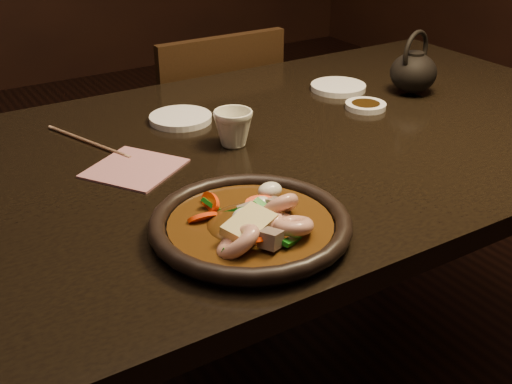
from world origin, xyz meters
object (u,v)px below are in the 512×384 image
chair (207,154)px  plate (250,225)px  teapot (414,70)px  tea_cup (233,127)px  table (279,174)px

chair → plate: size_ratio=2.75×
chair → teapot: bearing=118.3°
tea_cup → plate: bearing=-115.9°
plate → table: bearing=49.3°
chair → tea_cup: 0.71m
table → teapot: bearing=9.4°
plate → teapot: teapot is taller
table → plate: (-0.24, -0.28, 0.09)m
tea_cup → teapot: size_ratio=0.52×
chair → table: bearing=77.1°
plate → teapot: 0.75m
tea_cup → teapot: (0.52, 0.05, 0.02)m
chair → tea_cup: bearing=68.3°
table → plate: 0.38m
table → chair: bearing=76.4°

